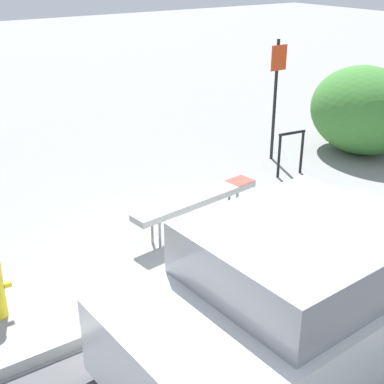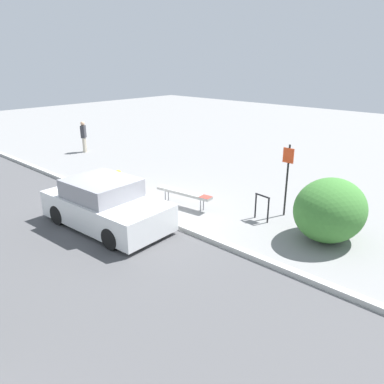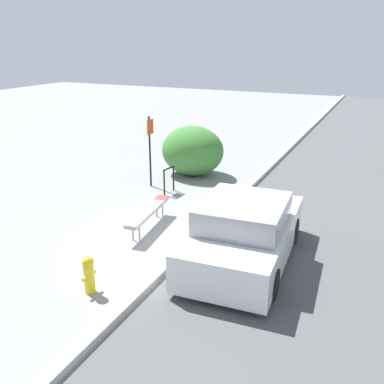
% 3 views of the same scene
% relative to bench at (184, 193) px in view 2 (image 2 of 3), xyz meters
% --- Properties ---
extents(ground_plane, '(60.00, 60.00, 0.00)m').
position_rel_bench_xyz_m(ground_plane, '(-0.29, -1.39, -0.46)').
color(ground_plane, gray).
extents(curb, '(60.00, 0.20, 0.13)m').
position_rel_bench_xyz_m(curb, '(-0.29, -1.39, -0.40)').
color(curb, '#B7B7B2').
rests_on(curb, ground_plane).
extents(bench, '(2.16, 0.57, 0.53)m').
position_rel_bench_xyz_m(bench, '(0.00, 0.00, 0.00)').
color(bench, gray).
rests_on(bench, ground_plane).
extents(bike_rack, '(0.55, 0.12, 0.83)m').
position_rel_bench_xyz_m(bike_rack, '(2.58, 0.78, 0.04)').
color(bike_rack, black).
rests_on(bike_rack, ground_plane).
extents(sign_post, '(0.36, 0.08, 2.30)m').
position_rel_bench_xyz_m(sign_post, '(2.90, 1.61, 0.92)').
color(sign_post, black).
rests_on(sign_post, ground_plane).
extents(fire_hydrant, '(0.36, 0.22, 0.77)m').
position_rel_bench_xyz_m(fire_hydrant, '(-3.02, -0.47, -0.06)').
color(fire_hydrant, gold).
rests_on(fire_hydrant, ground_plane).
extents(shrub_hedge, '(1.86, 2.22, 1.74)m').
position_rel_bench_xyz_m(shrub_hedge, '(4.63, 0.92, 0.41)').
color(shrub_hedge, '#3D7A33').
rests_on(shrub_hedge, ground_plane).
extents(pedestrian, '(0.40, 0.41, 1.64)m').
position_rel_bench_xyz_m(pedestrian, '(-9.39, 2.00, 0.41)').
color(pedestrian, '#B7AD99').
rests_on(pedestrian, ground_plane).
extents(parked_car_near, '(4.12, 2.12, 1.43)m').
position_rel_bench_xyz_m(parked_car_near, '(-0.59, -2.73, 0.19)').
color(parked_car_near, black).
rests_on(parked_car_near, ground_plane).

